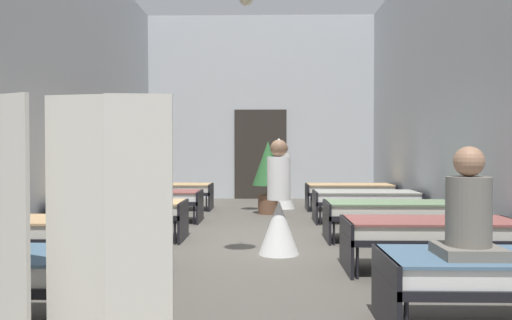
# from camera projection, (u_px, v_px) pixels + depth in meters

# --- Properties ---
(ground_plane) EXTENTS (6.68, 13.36, 0.10)m
(ground_plane) POSITION_uv_depth(u_px,v_px,m) (255.00, 244.00, 7.69)
(ground_plane) COLOR #59544C
(room_shell) EXTENTS (6.48, 12.96, 4.94)m
(room_shell) POSITION_uv_depth(u_px,v_px,m) (257.00, 84.00, 8.97)
(room_shell) COLOR silver
(room_shell) RESTS_ON ground
(bed_right_row_0) EXTENTS (1.90, 0.84, 0.57)m
(bed_right_row_0) POSITION_uv_depth(u_px,v_px,m) (512.00, 273.00, 3.84)
(bed_right_row_0) COLOR black
(bed_right_row_0) RESTS_ON ground
(bed_left_row_1) EXTENTS (1.90, 0.84, 0.57)m
(bed_left_row_1) POSITION_uv_depth(u_px,v_px,m) (73.00, 231.00, 5.82)
(bed_left_row_1) COLOR black
(bed_left_row_1) RESTS_ON ground
(bed_right_row_1) EXTENTS (1.90, 0.84, 0.57)m
(bed_right_row_1) POSITION_uv_depth(u_px,v_px,m) (431.00, 232.00, 5.74)
(bed_right_row_1) COLOR black
(bed_right_row_1) RESTS_ON ground
(bed_left_row_2) EXTENTS (1.90, 0.84, 0.57)m
(bed_left_row_2) POSITION_uv_depth(u_px,v_px,m) (121.00, 210.00, 7.72)
(bed_left_row_2) COLOR black
(bed_left_row_2) RESTS_ON ground
(bed_right_row_2) EXTENTS (1.90, 0.84, 0.57)m
(bed_right_row_2) POSITION_uv_depth(u_px,v_px,m) (390.00, 211.00, 7.64)
(bed_right_row_2) COLOR black
(bed_right_row_2) RESTS_ON ground
(bed_left_row_3) EXTENTS (1.90, 0.84, 0.57)m
(bed_left_row_3) POSITION_uv_depth(u_px,v_px,m) (150.00, 198.00, 9.62)
(bed_left_row_3) COLOR black
(bed_left_row_3) RESTS_ON ground
(bed_right_row_3) EXTENTS (1.90, 0.84, 0.57)m
(bed_right_row_3) POSITION_uv_depth(u_px,v_px,m) (366.00, 199.00, 9.53)
(bed_right_row_3) COLOR black
(bed_right_row_3) RESTS_ON ground
(bed_left_row_4) EXTENTS (1.90, 0.84, 0.57)m
(bed_left_row_4) POSITION_uv_depth(u_px,v_px,m) (169.00, 190.00, 11.52)
(bed_left_row_4) COLOR black
(bed_left_row_4) RESTS_ON ground
(bed_right_row_4) EXTENTS (1.90, 0.84, 0.57)m
(bed_right_row_4) POSITION_uv_depth(u_px,v_px,m) (349.00, 190.00, 11.43)
(bed_right_row_4) COLOR black
(bed_right_row_4) RESTS_ON ground
(nurse_near_aisle) EXTENTS (0.52, 0.52, 1.49)m
(nurse_near_aisle) POSITION_uv_depth(u_px,v_px,m) (279.00, 213.00, 6.66)
(nurse_near_aisle) COLOR white
(nurse_near_aisle) RESTS_ON ground
(nurse_mid_aisle) EXTENTS (0.52, 0.52, 1.49)m
(nurse_mid_aisle) POSITION_uv_depth(u_px,v_px,m) (283.00, 185.00, 11.76)
(nurse_mid_aisle) COLOR white
(nurse_mid_aisle) RESTS_ON ground
(patient_seated_primary) EXTENTS (0.44, 0.44, 0.80)m
(patient_seated_primary) POSITION_uv_depth(u_px,v_px,m) (468.00, 216.00, 3.76)
(patient_seated_primary) COLOR slate
(patient_seated_primary) RESTS_ON bed_right_row_0
(potted_plant) EXTENTS (0.65, 0.65, 1.51)m
(potted_plant) POSITION_uv_depth(u_px,v_px,m) (268.00, 169.00, 10.77)
(potted_plant) COLOR brown
(potted_plant) RESTS_ON ground
(privacy_screen) EXTENTS (1.24, 0.23, 1.70)m
(privacy_screen) POSITION_uv_depth(u_px,v_px,m) (74.00, 229.00, 3.29)
(privacy_screen) COLOR silver
(privacy_screen) RESTS_ON ground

